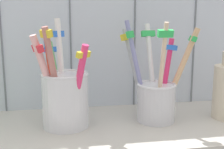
{
  "coord_description": "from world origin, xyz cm",
  "views": [
    {
      "loc": [
        -8.37,
        -47.31,
        20.21
      ],
      "look_at": [
        0.0,
        0.78,
        10.61
      ],
      "focal_mm": 47.52,
      "sensor_mm": 36.0,
      "label": 1
    }
  ],
  "objects": [
    {
      "name": "tile_wall_back",
      "position": [
        0.0,
        12.0,
        22.5
      ],
      "size": [
        64.0,
        2.2,
        45.0
      ],
      "color": "silver",
      "rests_on": "ground"
    },
    {
      "name": "toothbrush_cup_right",
      "position": [
        7.92,
        1.01,
        6.68
      ],
      "size": [
        13.37,
        10.88,
        17.64
      ],
      "color": "silver",
      "rests_on": "counter_slab"
    },
    {
      "name": "toothbrush_cup_left",
      "position": [
        -8.02,
        0.73,
        7.3
      ],
      "size": [
        9.28,
        10.71,
        17.94
      ],
      "color": "silver",
      "rests_on": "counter_slab"
    },
    {
      "name": "counter_slab",
      "position": [
        0.0,
        0.0,
        1.0
      ],
      "size": [
        64.0,
        22.0,
        2.0
      ],
      "primitive_type": "cube",
      "color": "#BCB7AD",
      "rests_on": "ground"
    }
  ]
}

